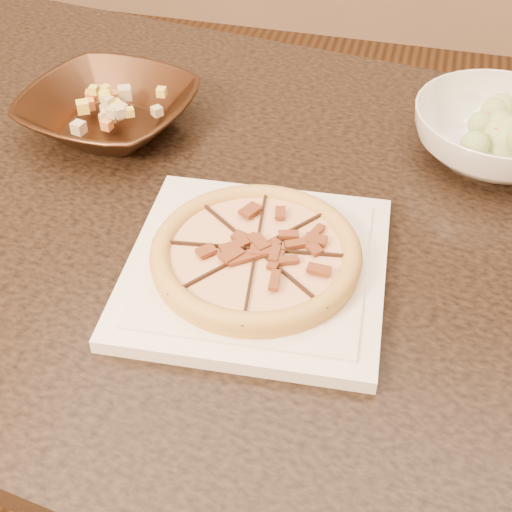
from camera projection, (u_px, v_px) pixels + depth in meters
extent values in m
cube|color=#4C2F19|center=(251.00, 446.00, 1.55)|extent=(4.00, 4.00, 0.02)
cube|color=#2F2218|center=(216.00, 208.00, 0.97)|extent=(1.55, 1.11, 0.04)
cylinder|color=#2F2218|center=(2.00, 191.00, 1.62)|extent=(0.07, 0.07, 0.71)
cube|color=white|center=(256.00, 269.00, 0.84)|extent=(0.32, 0.32, 0.02)
cube|color=white|center=(256.00, 262.00, 0.83)|extent=(0.27, 0.27, 0.00)
cylinder|color=#E4B256|center=(256.00, 257.00, 0.83)|extent=(0.24, 0.24, 0.01)
torus|color=#E4B256|center=(256.00, 252.00, 0.82)|extent=(0.25, 0.25, 0.02)
cylinder|color=beige|center=(256.00, 253.00, 0.82)|extent=(0.20, 0.20, 0.01)
cube|color=black|center=(256.00, 250.00, 0.82)|extent=(0.04, 0.24, 0.01)
cube|color=black|center=(256.00, 250.00, 0.82)|extent=(0.20, 0.15, 0.01)
cube|color=black|center=(256.00, 250.00, 0.82)|extent=(0.24, 0.04, 0.01)
cube|color=black|center=(256.00, 250.00, 0.82)|extent=(0.15, 0.20, 0.01)
cube|color=brown|center=(271.00, 249.00, 0.82)|extent=(0.03, 0.02, 0.00)
cube|color=brown|center=(290.00, 244.00, 0.82)|extent=(0.03, 0.02, 0.00)
cube|color=brown|center=(304.00, 232.00, 0.84)|extent=(0.03, 0.03, 0.00)
cube|color=brown|center=(271.00, 238.00, 0.83)|extent=(0.02, 0.03, 0.00)
cube|color=brown|center=(276.00, 225.00, 0.85)|extent=(0.02, 0.03, 0.00)
cube|color=brown|center=(271.00, 211.00, 0.87)|extent=(0.01, 0.02, 0.00)
cube|color=brown|center=(255.00, 230.00, 0.84)|extent=(0.02, 0.03, 0.00)
cube|color=brown|center=(242.00, 219.00, 0.85)|extent=(0.02, 0.03, 0.00)
cube|color=brown|center=(221.00, 213.00, 0.86)|extent=(0.03, 0.03, 0.00)
cube|color=brown|center=(231.00, 234.00, 0.83)|extent=(0.03, 0.02, 0.00)
cube|color=brown|center=(209.00, 234.00, 0.83)|extent=(0.03, 0.02, 0.00)
cube|color=brown|center=(237.00, 246.00, 0.82)|extent=(0.03, 0.02, 0.00)
cube|color=brown|center=(217.00, 252.00, 0.81)|extent=(0.03, 0.02, 0.00)
cube|color=brown|center=(202.00, 265.00, 0.80)|extent=(0.03, 0.03, 0.00)
cube|color=brown|center=(237.00, 259.00, 0.80)|extent=(0.02, 0.03, 0.00)
cube|color=brown|center=(232.00, 274.00, 0.78)|extent=(0.02, 0.03, 0.00)
cube|color=brown|center=(238.00, 292.00, 0.76)|extent=(0.01, 0.02, 0.00)
cube|color=brown|center=(257.00, 269.00, 0.79)|extent=(0.02, 0.03, 0.00)
cube|color=brown|center=(272.00, 281.00, 0.78)|extent=(0.02, 0.03, 0.00)
cube|color=brown|center=(266.00, 257.00, 0.81)|extent=(0.03, 0.03, 0.00)
cube|color=brown|center=(285.00, 263.00, 0.80)|extent=(0.03, 0.02, 0.00)
cube|color=brown|center=(309.00, 263.00, 0.80)|extent=(0.03, 0.02, 0.00)
imported|color=#402717|center=(109.00, 111.00, 1.06)|extent=(0.28, 0.28, 0.06)
cube|color=tan|center=(105.00, 85.00, 1.03)|extent=(0.03, 0.03, 0.03)
cube|color=orange|center=(117.00, 85.00, 1.03)|extent=(0.03, 0.03, 0.03)
cube|color=yellow|center=(128.00, 82.00, 1.04)|extent=(0.03, 0.03, 0.03)
cube|color=tan|center=(136.00, 76.00, 1.05)|extent=(0.03, 0.03, 0.03)
cube|color=orange|center=(110.00, 82.00, 1.04)|extent=(0.03, 0.03, 0.03)
cube|color=yellow|center=(115.00, 77.00, 1.05)|extent=(0.03, 0.03, 0.03)
cube|color=tan|center=(115.00, 71.00, 1.06)|extent=(0.03, 0.03, 0.03)
cube|color=orange|center=(105.00, 84.00, 1.03)|extent=(0.03, 0.03, 0.03)
cube|color=yellow|center=(103.00, 79.00, 1.05)|extent=(0.03, 0.03, 0.03)
cube|color=tan|center=(94.00, 75.00, 1.05)|extent=(0.03, 0.03, 0.03)
cube|color=orange|center=(81.00, 74.00, 1.06)|extent=(0.03, 0.03, 0.03)
cube|color=yellow|center=(99.00, 83.00, 1.04)|extent=(0.03, 0.03, 0.03)
cube|color=tan|center=(87.00, 84.00, 1.04)|extent=(0.03, 0.03, 0.03)
cube|color=orange|center=(74.00, 87.00, 1.03)|extent=(0.03, 0.03, 0.03)
cube|color=yellow|center=(103.00, 85.00, 1.03)|extent=(0.03, 0.03, 0.03)
cube|color=tan|center=(93.00, 89.00, 1.02)|extent=(0.03, 0.03, 0.03)
cube|color=orange|center=(87.00, 95.00, 1.01)|extent=(0.03, 0.03, 0.03)
cube|color=yellow|center=(87.00, 103.00, 1.00)|extent=(0.03, 0.03, 0.03)
cube|color=tan|center=(103.00, 89.00, 1.02)|extent=(0.03, 0.03, 0.03)
cube|color=orange|center=(107.00, 95.00, 1.01)|extent=(0.03, 0.03, 0.03)
cube|color=yellow|center=(116.00, 99.00, 1.00)|extent=(0.03, 0.03, 0.03)
cube|color=tan|center=(107.00, 86.00, 1.03)|extent=(0.03, 0.03, 0.03)
cube|color=orange|center=(117.00, 89.00, 1.02)|extent=(0.03, 0.03, 0.03)
imported|color=white|center=(497.00, 134.00, 1.00)|extent=(0.31, 0.31, 0.08)
sphere|color=#AECC7C|center=(507.00, 99.00, 0.97)|extent=(0.04, 0.04, 0.04)
sphere|color=#AECC7C|center=(510.00, 95.00, 0.97)|extent=(0.04, 0.04, 0.04)
sphere|color=#AECC7C|center=(504.00, 86.00, 0.99)|extent=(0.04, 0.04, 0.04)
sphere|color=#AECC7C|center=(506.00, 98.00, 0.97)|extent=(0.04, 0.04, 0.04)
sphere|color=#AECC7C|center=(491.00, 91.00, 0.98)|extent=(0.04, 0.04, 0.04)
sphere|color=#AECC7C|center=(471.00, 91.00, 0.98)|extent=(0.04, 0.04, 0.04)
sphere|color=#AECC7C|center=(495.00, 98.00, 0.97)|extent=(0.04, 0.04, 0.04)
sphere|color=#AECC7C|center=(483.00, 104.00, 0.96)|extent=(0.04, 0.04, 0.04)
sphere|color=#AECC7C|center=(504.00, 100.00, 0.96)|extent=(0.04, 0.04, 0.04)
sphere|color=#AECC7C|center=(504.00, 109.00, 0.95)|extent=(0.04, 0.04, 0.04)
cube|color=#F0562B|center=(488.00, 92.00, 1.00)|extent=(0.02, 0.02, 0.01)
cube|color=#F0562B|center=(483.00, 111.00, 0.96)|extent=(0.02, 0.02, 0.01)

